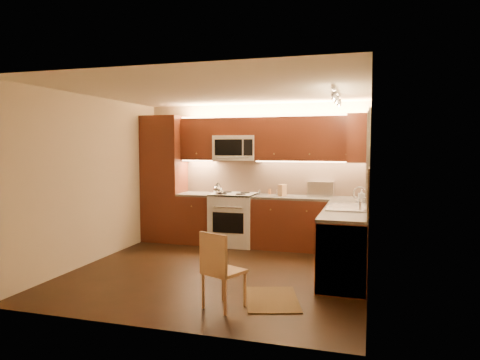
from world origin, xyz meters
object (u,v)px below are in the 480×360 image
(stove, at_px, (234,219))
(sink, at_px, (347,202))
(microwave, at_px, (236,148))
(toaster_oven, at_px, (321,189))
(kettle, at_px, (218,188))
(knife_block, at_px, (282,190))
(dining_chair, at_px, (224,270))
(soap_bottle, at_px, (361,195))

(stove, distance_m, sink, 2.35)
(microwave, bearing_deg, toaster_oven, 1.24)
(toaster_oven, bearing_deg, microwave, -175.89)
(stove, bearing_deg, toaster_oven, 6.32)
(kettle, height_order, knife_block, kettle)
(dining_chair, bearing_deg, sink, 80.79)
(soap_bottle, relative_size, dining_chair, 0.23)
(microwave, xyz_separation_m, sink, (2.00, -1.26, -0.74))
(knife_block, bearing_deg, microwave, -164.50)
(sink, bearing_deg, knife_block, 134.44)
(soap_bottle, bearing_deg, dining_chair, -131.23)
(sink, xyz_separation_m, knife_block, (-1.14, 1.16, 0.02))
(toaster_oven, bearing_deg, sink, -66.57)
(stove, relative_size, sink, 1.07)
(kettle, relative_size, toaster_oven, 0.46)
(toaster_oven, distance_m, soap_bottle, 0.89)
(microwave, height_order, toaster_oven, microwave)
(dining_chair, bearing_deg, knife_block, 112.80)
(kettle, height_order, soap_bottle, kettle)
(microwave, bearing_deg, kettle, -127.01)
(toaster_oven, height_order, soap_bottle, toaster_oven)
(stove, height_order, sink, sink)
(stove, relative_size, kettle, 4.61)
(soap_bottle, height_order, dining_chair, soap_bottle)
(stove, distance_m, knife_block, 1.02)
(knife_block, xyz_separation_m, soap_bottle, (1.32, -0.45, 0.00))
(knife_block, height_order, dining_chair, knife_block)
(kettle, bearing_deg, soap_bottle, 7.47)
(microwave, xyz_separation_m, soap_bottle, (2.19, -0.55, -0.72))
(knife_block, bearing_deg, toaster_oven, 33.85)
(sink, distance_m, knife_block, 1.62)
(kettle, distance_m, soap_bottle, 2.43)
(soap_bottle, bearing_deg, toaster_oven, 126.05)
(sink, relative_size, toaster_oven, 2.00)
(knife_block, height_order, soap_bottle, soap_bottle)
(sink, xyz_separation_m, kettle, (-2.23, 0.95, 0.04))
(soap_bottle, bearing_deg, sink, -117.45)
(sink, relative_size, soap_bottle, 4.35)
(microwave, bearing_deg, knife_block, -6.70)
(knife_block, bearing_deg, sink, -23.36)
(kettle, xyz_separation_m, dining_chair, (1.04, -2.78, -0.60))
(dining_chair, bearing_deg, kettle, 134.35)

